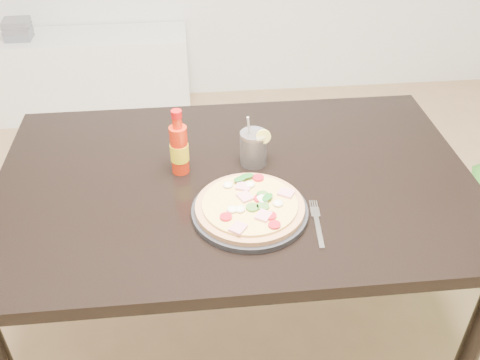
{
  "coord_description": "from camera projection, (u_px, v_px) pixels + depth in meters",
  "views": [
    {
      "loc": [
        -0.09,
        -1.01,
        1.68
      ],
      "look_at": [
        0.02,
        0.13,
        0.83
      ],
      "focal_mm": 40.0,
      "sensor_mm": 36.0,
      "label": 1
    }
  ],
  "objects": [
    {
      "name": "plate",
      "position": [
        250.0,
        211.0,
        1.43
      ],
      "size": [
        0.31,
        0.31,
        0.02
      ],
      "primitive_type": "cylinder",
      "color": "black",
      "rests_on": "dining_table"
    },
    {
      "name": "hot_sauce_bottle",
      "position": [
        179.0,
        148.0,
        1.55
      ],
      "size": [
        0.06,
        0.06,
        0.21
      ],
      "rotation": [
        0.0,
        0.0,
        -0.06
      ],
      "color": "red",
      "rests_on": "dining_table"
    },
    {
      "name": "fork",
      "position": [
        317.0,
        222.0,
        1.41
      ],
      "size": [
        0.03,
        0.19,
        0.0
      ],
      "rotation": [
        0.0,
        0.0,
        -0.09
      ],
      "color": "silver",
      "rests_on": "dining_table"
    },
    {
      "name": "pizza",
      "position": [
        250.0,
        206.0,
        1.42
      ],
      "size": [
        0.29,
        0.29,
        0.03
      ],
      "color": "tan",
      "rests_on": "plate"
    },
    {
      "name": "cd_stack",
      "position": [
        18.0,
        29.0,
        3.03
      ],
      "size": [
        0.14,
        0.12,
        0.11
      ],
      "color": "slate",
      "rests_on": "media_console"
    },
    {
      "name": "cola_cup",
      "position": [
        253.0,
        149.0,
        1.6
      ],
      "size": [
        0.09,
        0.08,
        0.17
      ],
      "rotation": [
        0.0,
        0.0,
        -0.35
      ],
      "color": "black",
      "rests_on": "dining_table"
    },
    {
      "name": "dining_table",
      "position": [
        236.0,
        200.0,
        1.62
      ],
      "size": [
        1.4,
        0.9,
        0.75
      ],
      "color": "black",
      "rests_on": "ground"
    },
    {
      "name": "media_console",
      "position": [
        73.0,
        75.0,
        3.25
      ],
      "size": [
        1.4,
        0.34,
        0.5
      ],
      "primitive_type": "cube",
      "color": "white",
      "rests_on": "ground"
    }
  ]
}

